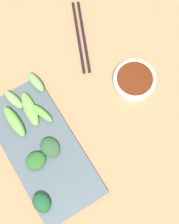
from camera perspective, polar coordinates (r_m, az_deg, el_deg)
tabletop at (r=0.86m, az=-1.33°, el=-1.35°), size 2.10×2.10×0.02m
sauce_bowl at (r=0.88m, az=8.09°, el=5.70°), size 0.12×0.12×0.03m
serving_plate at (r=0.84m, az=-8.48°, el=-6.64°), size 0.18×0.37×0.01m
broccoli_leafy_0 at (r=0.82m, az=-7.14°, el=-6.35°), size 0.06×0.06×0.02m
broccoli_stalk_1 at (r=0.84m, az=-8.55°, el=-0.23°), size 0.04×0.07×0.03m
broccoli_stalk_2 at (r=0.85m, az=-10.73°, el=0.51°), size 0.04×0.10×0.02m
broccoli_leafy_3 at (r=0.81m, az=-8.66°, el=-15.93°), size 0.05×0.06×0.03m
broccoli_stalk_4 at (r=0.85m, az=-13.43°, el=-1.69°), size 0.03×0.10×0.03m
broccoli_leafy_5 at (r=0.82m, az=-9.70°, el=-8.72°), size 0.06×0.05×0.02m
broccoli_stalk_6 at (r=0.87m, az=-13.57°, el=2.19°), size 0.04×0.07×0.02m
broccoli_stalk_7 at (r=0.87m, az=-9.71°, el=5.38°), size 0.03×0.07×0.03m
chopsticks at (r=0.94m, az=-1.54°, el=13.50°), size 0.11×0.22×0.01m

